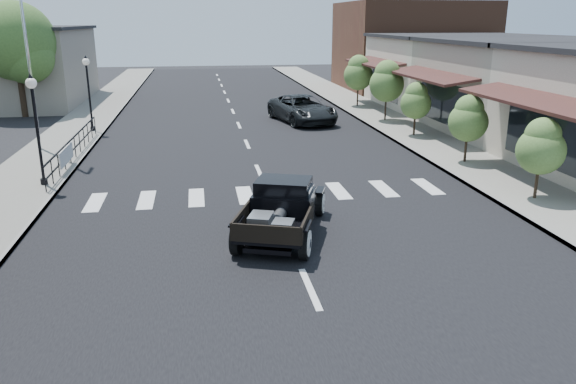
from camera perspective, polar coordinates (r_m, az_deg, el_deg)
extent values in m
plane|color=black|center=(15.06, 0.00, -4.77)|extent=(120.00, 120.00, 0.00)
cube|color=black|center=(29.42, -4.71, 6.07)|extent=(14.00, 80.00, 0.02)
cube|color=gray|center=(29.98, -21.19, 5.30)|extent=(3.00, 80.00, 0.15)
cube|color=gray|center=(31.22, 11.13, 6.57)|extent=(3.00, 80.00, 0.15)
cube|color=gray|center=(43.81, -26.67, 11.26)|extent=(10.00, 12.00, 5.00)
cube|color=#A69D8C|center=(32.04, 23.76, 9.66)|extent=(10.00, 9.00, 4.50)
cube|color=beige|center=(39.87, 16.79, 11.55)|extent=(10.00, 9.00, 4.50)
cube|color=brown|center=(49.15, 12.34, 14.26)|extent=(11.00, 10.00, 7.00)
cylinder|color=silver|center=(26.73, -25.50, 17.00)|extent=(0.12, 0.12, 12.29)
imported|color=black|center=(32.20, 1.45, 8.41)|extent=(3.66, 5.84, 1.51)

